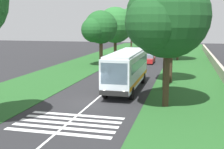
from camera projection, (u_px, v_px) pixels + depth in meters
The scene contains 18 objects.
ground at pixel (92, 103), 24.34m from camera, with size 160.00×160.00×0.00m, color #262628.
grass_verge_left at pixel (67, 71), 40.62m from camera, with size 120.00×8.00×0.04m, color #235623.
grass_verge_right at pixel (192, 76), 36.78m from camera, with size 120.00×8.00×0.04m, color #235623.
centre_line at pixel (127, 74), 38.70m from camera, with size 110.00×0.16×0.01m, color silver.
coach_bus at pixel (127, 68), 29.14m from camera, with size 11.16×2.62×3.73m.
zebra_crossing at pixel (68, 123), 19.43m from camera, with size 4.05×6.80×0.01m.
trailing_car_0 at pixel (149, 59), 48.79m from camera, with size 4.30×1.78×1.43m.
trailing_car_1 at pixel (139, 53), 58.56m from camera, with size 4.30×1.78×1.43m.
trailing_minibus_0 at pixel (159, 46), 66.93m from camera, with size 6.00×2.14×2.53m.
roadside_tree_left_0 at pixel (100, 28), 45.60m from camera, with size 6.54×5.16×8.36m.
roadside_tree_left_1 at pixel (131, 20), 74.33m from camera, with size 6.79×6.06×10.40m.
roadside_tree_left_3 at pixel (114, 26), 56.66m from camera, with size 7.82×6.80×9.49m.
roadside_tree_right_0 at pixel (177, 27), 80.09m from camera, with size 6.74×5.57×8.50m.
roadside_tree_right_1 at pixel (178, 28), 52.15m from camera, with size 7.40×6.00×8.72m.
roadside_tree_right_2 at pixel (171, 11), 31.47m from camera, with size 5.82×4.76×10.18m.
roadside_tree_right_3 at pixel (166, 18), 22.37m from camera, with size 7.50×6.31×10.07m.
utility_pole at pixel (165, 50), 28.48m from camera, with size 0.24×1.40×7.42m.
roadside_wall at pixel (217, 66), 40.67m from camera, with size 70.00×0.40×1.27m, color #B2A893.
Camera 1 is at (-22.53, -7.22, 6.41)m, focal length 47.96 mm.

